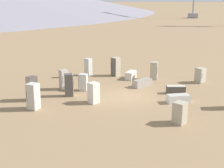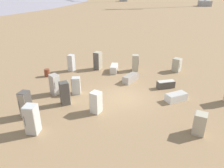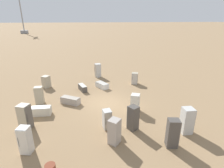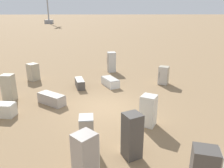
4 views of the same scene
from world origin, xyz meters
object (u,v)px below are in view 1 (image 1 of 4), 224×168
(discarded_fridge_7, at_px, (178,99))
(discarded_fridge_14, at_px, (154,71))
(discarded_fridge_11, at_px, (83,82))
(discarded_fridge_3, at_px, (88,67))
(discarded_fridge_15, at_px, (69,85))
(discarded_fridge_13, at_px, (94,93))
(discarded_fridge_0, at_px, (33,96))
(discarded_fridge_1, at_px, (200,75))
(discarded_fridge_8, at_px, (116,67))
(rusty_barrel, at_px, (63,74))
(discarded_fridge_4, at_px, (32,89))
(discarded_fridge_2, at_px, (142,83))
(discarded_fridge_10, at_px, (131,75))
(discarded_fridge_5, at_px, (180,113))
(discarded_fridge_12, at_px, (64,80))
(discarded_fridge_6, at_px, (176,90))

(discarded_fridge_7, distance_m, discarded_fridge_14, 7.13)
(discarded_fridge_11, bearing_deg, discarded_fridge_3, 10.18)
(discarded_fridge_15, bearing_deg, discarded_fridge_13, 39.93)
(discarded_fridge_11, bearing_deg, discarded_fridge_13, -150.79)
(discarded_fridge_0, relative_size, discarded_fridge_7, 1.00)
(discarded_fridge_1, height_order, discarded_fridge_15, discarded_fridge_15)
(discarded_fridge_8, xyz_separation_m, rusty_barrel, (-5.06, -1.93, -0.57))
(discarded_fridge_13, bearing_deg, discarded_fridge_1, 75.28)
(discarded_fridge_4, bearing_deg, discarded_fridge_7, -151.58)
(discarded_fridge_2, bearing_deg, discarded_fridge_1, 64.12)
(discarded_fridge_2, height_order, discarded_fridge_13, discarded_fridge_13)
(discarded_fridge_8, xyz_separation_m, discarded_fridge_15, (-2.29, -7.56, -0.02))
(discarded_fridge_10, height_order, discarded_fridge_15, discarded_fridge_15)
(discarded_fridge_13, bearing_deg, discarded_fridge_7, 45.14)
(discarded_fridge_2, distance_m, discarded_fridge_5, 8.78)
(discarded_fridge_0, relative_size, discarded_fridge_2, 1.01)
(discarded_fridge_3, bearing_deg, discarded_fridge_15, -154.90)
(discarded_fridge_1, height_order, discarded_fridge_10, discarded_fridge_1)
(discarded_fridge_4, xyz_separation_m, discarded_fridge_8, (4.72, 9.23, -0.01))
(discarded_fridge_8, bearing_deg, discarded_fridge_4, 92.55)
(discarded_fridge_8, xyz_separation_m, discarded_fridge_11, (-1.66, -5.79, -0.22))
(discarded_fridge_5, relative_size, rusty_barrel, 1.90)
(discarded_fridge_12, distance_m, discarded_fridge_13, 4.61)
(discarded_fridge_4, xyz_separation_m, rusty_barrel, (-0.34, 7.31, -0.59))
(discarded_fridge_6, bearing_deg, discarded_fridge_15, 95.01)
(discarded_fridge_0, relative_size, discarded_fridge_15, 1.04)
(discarded_fridge_3, bearing_deg, discarded_fridge_14, -70.13)
(discarded_fridge_13, distance_m, discarded_fridge_15, 2.72)
(discarded_fridge_6, relative_size, discarded_fridge_8, 0.88)
(discarded_fridge_8, height_order, discarded_fridge_15, discarded_fridge_8)
(discarded_fridge_14, bearing_deg, discarded_fridge_0, -30.00)
(discarded_fridge_0, height_order, discarded_fridge_3, discarded_fridge_0)
(discarded_fridge_5, height_order, discarded_fridge_13, discarded_fridge_13)
(discarded_fridge_11, bearing_deg, discarded_fridge_14, -49.33)
(discarded_fridge_8, height_order, discarded_fridge_13, discarded_fridge_8)
(discarded_fridge_14, bearing_deg, discarded_fridge_12, -48.36)
(discarded_fridge_15, bearing_deg, discarded_fridge_14, 114.33)
(discarded_fridge_10, distance_m, discarded_fridge_11, 5.98)
(discarded_fridge_4, bearing_deg, discarded_fridge_1, -129.22)
(discarded_fridge_0, height_order, discarded_fridge_8, discarded_fridge_0)
(discarded_fridge_0, height_order, rusty_barrel, discarded_fridge_0)
(discarded_fridge_0, relative_size, discarded_fridge_10, 1.11)
(discarded_fridge_7, xyz_separation_m, discarded_fridge_8, (-6.47, 7.25, 0.64))
(discarded_fridge_6, height_order, discarded_fridge_8, discarded_fridge_8)
(discarded_fridge_13, bearing_deg, discarded_fridge_0, -117.56)
(discarded_fridge_0, height_order, discarded_fridge_12, discarded_fridge_0)
(discarded_fridge_8, height_order, discarded_fridge_11, discarded_fridge_8)
(rusty_barrel, bearing_deg, discarded_fridge_8, 20.87)
(discarded_fridge_2, bearing_deg, discarded_fridge_5, -28.54)
(discarded_fridge_10, bearing_deg, discarded_fridge_3, -175.98)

